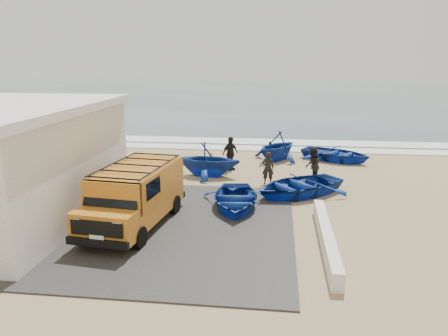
{
  "coord_description": "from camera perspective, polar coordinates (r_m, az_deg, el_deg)",
  "views": [
    {
      "loc": [
        3.32,
        -16.36,
        5.92
      ],
      "look_at": [
        1.07,
        1.99,
        1.2
      ],
      "focal_mm": 35.0,
      "sensor_mm": 36.0,
      "label": 1
    }
  ],
  "objects": [
    {
      "name": "boat_far_right",
      "position": [
        26.34,
        14.36,
        1.83
      ],
      "size": [
        5.01,
        4.63,
        0.85
      ],
      "primitive_type": "imported",
      "rotation": [
        0.0,
        0.0,
        1.02
      ],
      "color": "navy",
      "rests_on": "ground"
    },
    {
      "name": "van",
      "position": [
        15.84,
        -11.54,
        -3.33
      ],
      "size": [
        2.61,
        5.38,
        2.22
      ],
      "rotation": [
        0.0,
        0.0,
        -0.12
      ],
      "color": "orange",
      "rests_on": "ground"
    },
    {
      "name": "slab",
      "position": [
        16.41,
        -12.53,
        -7.09
      ],
      "size": [
        12.0,
        10.0,
        0.05
      ],
      "primitive_type": "cube",
      "color": "#373533",
      "rests_on": "ground"
    },
    {
      "name": "surf_wash",
      "position": [
        31.59,
        0.85,
        3.56
      ],
      "size": [
        180.0,
        2.2,
        0.04
      ],
      "primitive_type": "cube",
      "color": "white",
      "rests_on": "ground"
    },
    {
      "name": "parapet",
      "position": [
        14.6,
        13.2,
        -8.83
      ],
      "size": [
        0.35,
        6.0,
        0.55
      ],
      "primitive_type": "cube",
      "color": "silver",
      "rests_on": "ground"
    },
    {
      "name": "ocean",
      "position": [
        72.67,
        4.42,
        9.61
      ],
      "size": [
        180.0,
        88.0,
        0.01
      ],
      "primitive_type": "cube",
      "color": "#385166",
      "rests_on": "ground"
    },
    {
      "name": "boat_near_left",
      "position": [
        17.55,
        1.42,
        -4.03
      ],
      "size": [
        3.05,
        4.04,
        0.79
      ],
      "primitive_type": "imported",
      "rotation": [
        0.0,
        0.0,
        0.09
      ],
      "color": "navy",
      "rests_on": "ground"
    },
    {
      "name": "fisherman_front",
      "position": [
        20.83,
        5.76,
        0.0
      ],
      "size": [
        0.58,
        0.39,
        1.58
      ],
      "primitive_type": "imported",
      "rotation": [
        0.0,
        0.0,
        3.16
      ],
      "color": "black",
      "rests_on": "ground"
    },
    {
      "name": "boat_far_left",
      "position": [
        25.77,
        6.97,
        2.88
      ],
      "size": [
        4.16,
        4.27,
        1.71
      ],
      "primitive_type": "imported",
      "rotation": [
        0.0,
        0.0,
        -0.61
      ],
      "color": "navy",
      "rests_on": "ground"
    },
    {
      "name": "fisherman_middle",
      "position": [
        21.15,
        11.48,
        0.27
      ],
      "size": [
        0.76,
        0.93,
        1.77
      ],
      "primitive_type": "imported",
      "rotation": [
        0.0,
        0.0,
        -1.68
      ],
      "color": "black",
      "rests_on": "ground"
    },
    {
      "name": "fisherman_back",
      "position": [
        23.32,
        0.82,
        1.92
      ],
      "size": [
        1.04,
        1.09,
        1.82
      ],
      "primitive_type": "imported",
      "rotation": [
        0.0,
        0.0,
        0.85
      ],
      "color": "black",
      "rests_on": "ground"
    },
    {
      "name": "boat_near_right",
      "position": [
        19.43,
        9.67,
        -2.24
      ],
      "size": [
        5.28,
        5.09,
        0.89
      ],
      "primitive_type": "imported",
      "rotation": [
        0.0,
        0.0,
        -0.9
      ],
      "color": "navy",
      "rests_on": "ground"
    },
    {
      "name": "ground",
      "position": [
        17.71,
        -4.24,
        -5.24
      ],
      "size": [
        160.0,
        160.0,
        0.0
      ],
      "primitive_type": "plane",
      "color": "tan"
    },
    {
      "name": "surf_line",
      "position": [
        29.15,
        0.32,
        2.67
      ],
      "size": [
        180.0,
        1.6,
        0.06
      ],
      "primitive_type": "cube",
      "color": "white",
      "rests_on": "ground"
    },
    {
      "name": "boat_mid_left",
      "position": [
        22.16,
        -2.13,
        1.15
      ],
      "size": [
        3.62,
        3.23,
        1.74
      ],
      "primitive_type": "imported",
      "rotation": [
        0.0,
        0.0,
        1.45
      ],
      "color": "navy",
      "rests_on": "ground"
    }
  ]
}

